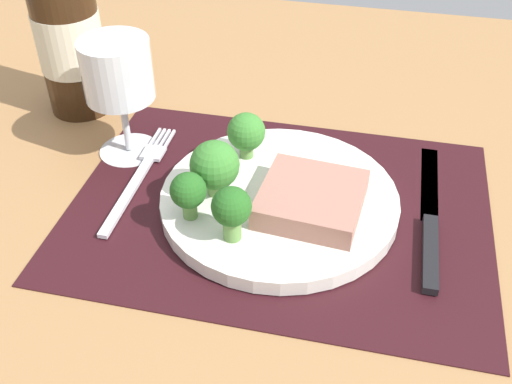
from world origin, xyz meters
The scene contains 12 objects.
ground_plane centered at (0.00, 0.00, -1.50)cm, with size 140.00×110.00×3.00cm, color #996D42.
placemat centered at (0.00, 0.00, 0.15)cm, with size 42.63×31.65×0.30cm, color black.
plate centered at (0.00, 0.00, 1.10)cm, with size 24.23×24.23×1.60cm, color silver.
steak centered at (3.41, -1.48, 3.10)cm, with size 9.71×9.64×2.39cm, color #9E6B5B.
broccoli_front_edge centered at (-7.80, -5.17, 4.95)cm, with size 3.51×3.51×4.99cm.
broccoli_near_fork centered at (-4.80, 5.75, 4.97)cm, with size 4.13×4.13×5.24cm.
broccoli_back_left centered at (-6.35, -1.16, 5.32)cm, with size 4.97×4.97×6.00cm.
broccoli_center centered at (-3.10, -7.16, 5.38)cm, with size 3.71×3.71×5.63cm.
fork centered at (-15.80, 1.42, 0.55)cm, with size 2.40×19.20×0.50cm.
knife centered at (15.15, 0.53, 0.60)cm, with size 1.80×23.00×0.80cm.
wine_bottle centered at (-28.53, 14.33, 10.48)cm, with size 7.91×7.91×28.82cm.
wine_glass centered at (-18.92, 6.30, 9.66)cm, with size 7.54×7.54×13.77cm.
Camera 1 is at (8.04, -46.84, 40.87)cm, focal length 42.55 mm.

